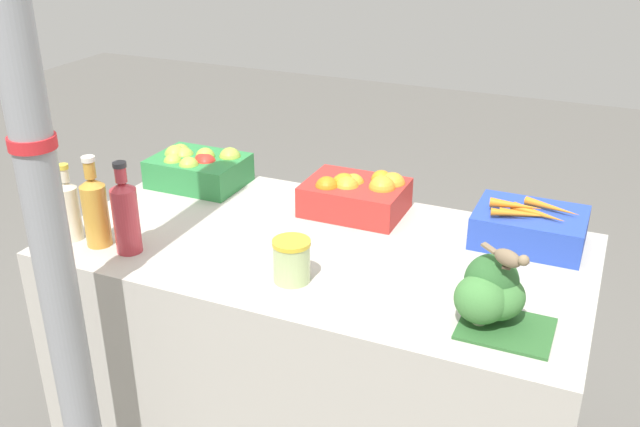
{
  "coord_description": "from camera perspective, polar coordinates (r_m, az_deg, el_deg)",
  "views": [
    {
      "loc": [
        0.76,
        -1.73,
        1.8
      ],
      "look_at": [
        0.0,
        0.0,
        0.93
      ],
      "focal_mm": 40.0,
      "sensor_mm": 36.0,
      "label": 1
    }
  ],
  "objects": [
    {
      "name": "juice_bottle_amber",
      "position": [
        2.17,
        -17.54,
        0.35
      ],
      "size": [
        0.07,
        0.07,
        0.28
      ],
      "color": "gold",
      "rests_on": "market_table"
    },
    {
      "name": "sparrow_bird",
      "position": [
        1.69,
        14.92,
        -3.48
      ],
      "size": [
        0.13,
        0.07,
        0.05
      ],
      "rotation": [
        0.0,
        0.0,
        -0.48
      ],
      "color": "#4C3D2D",
      "rests_on": "broccoli_pile"
    },
    {
      "name": "broccoli_pile",
      "position": [
        1.77,
        13.47,
        -6.23
      ],
      "size": [
        0.24,
        0.2,
        0.17
      ],
      "color": "#2D602D",
      "rests_on": "market_table"
    },
    {
      "name": "orange_crate",
      "position": [
        2.31,
        2.98,
        1.57
      ],
      "size": [
        0.32,
        0.24,
        0.14
      ],
      "color": "red",
      "rests_on": "market_table"
    },
    {
      "name": "juice_bottle_ruby",
      "position": [
        2.11,
        -15.28,
        -0.1
      ],
      "size": [
        0.07,
        0.07,
        0.28
      ],
      "color": "#B2333D",
      "rests_on": "market_table"
    },
    {
      "name": "apple_crate",
      "position": [
        2.56,
        -9.75,
        3.67
      ],
      "size": [
        0.32,
        0.24,
        0.13
      ],
      "color": "#2D8442",
      "rests_on": "market_table"
    },
    {
      "name": "carrot_crate",
      "position": [
        2.19,
        16.41,
        -0.98
      ],
      "size": [
        0.32,
        0.24,
        0.14
      ],
      "color": "#2847B7",
      "rests_on": "market_table"
    },
    {
      "name": "pickle_jar",
      "position": [
        1.91,
        -2.28,
        -3.77
      ],
      "size": [
        0.1,
        0.1,
        0.12
      ],
      "color": "#B2C684",
      "rests_on": "market_table"
    },
    {
      "name": "support_pole",
      "position": [
        1.78,
        -21.46,
        1.89
      ],
      "size": [
        0.11,
        0.11,
        2.31
      ],
      "color": "gray",
      "rests_on": "ground_plane"
    },
    {
      "name": "juice_bottle_cloudy",
      "position": [
        2.24,
        -19.41,
        0.41
      ],
      "size": [
        0.06,
        0.06,
        0.24
      ],
      "color": "beige",
      "rests_on": "market_table"
    },
    {
      "name": "market_table",
      "position": [
        2.34,
        0.0,
        -11.52
      ],
      "size": [
        1.57,
        0.82,
        0.83
      ],
      "primitive_type": "cube",
      "color": "#B7B2A8",
      "rests_on": "ground_plane"
    }
  ]
}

